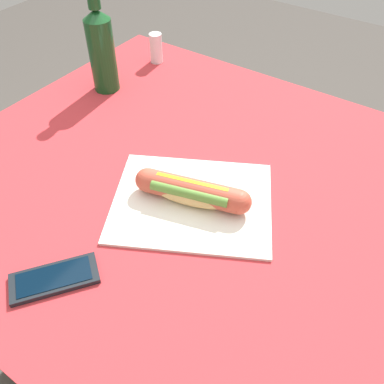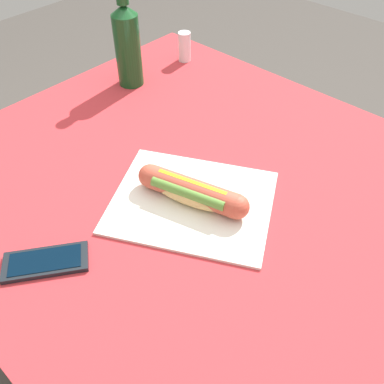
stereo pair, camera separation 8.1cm
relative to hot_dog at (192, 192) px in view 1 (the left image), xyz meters
name	(u,v)px [view 1 (the left image)]	position (x,y,z in m)	size (l,w,h in m)	color
ground_plane	(198,353)	(0.01, -0.06, -0.81)	(6.00, 6.00, 0.00)	#47423D
dining_table	(201,228)	(0.01, -0.06, -0.17)	(1.13, 0.96, 0.78)	brown
paper_wrapper	(192,202)	(0.00, 0.00, -0.03)	(0.31, 0.25, 0.01)	silver
hot_dog	(192,192)	(0.00, 0.00, 0.00)	(0.23, 0.10, 0.05)	#DBB26B
cell_phone	(54,278)	(0.09, 0.28, -0.03)	(0.13, 0.15, 0.01)	black
soda_bottle	(101,49)	(0.43, -0.23, 0.08)	(0.07, 0.07, 0.25)	#14471E
salt_shaker	(156,48)	(0.42, -0.42, 0.01)	(0.04, 0.04, 0.08)	silver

